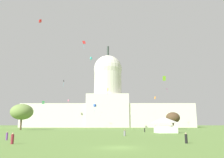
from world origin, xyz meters
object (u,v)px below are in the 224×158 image
(kite_orange_low, at_px, (155,98))
(kite_gold_low, at_px, (101,113))
(kite_pink_mid, at_px, (68,100))
(kite_yellow_low, at_px, (108,90))
(kite_lime_low, at_px, (164,78))
(kite_violet_low, at_px, (123,113))
(kite_green_low, at_px, (43,102))
(person_black_mid_center, at_px, (145,130))
(kite_black_mid, at_px, (64,82))
(person_purple_near_tree_west, at_px, (7,136))
(kite_blue_low, at_px, (95,106))
(person_maroon_lawn_far_left, at_px, (12,139))
(event_tent, at_px, (165,125))
(kite_magenta_mid, at_px, (167,90))
(kite_red_mid, at_px, (84,43))
(kite_white_low, at_px, (136,105))
(tree_east_near, at_px, (173,118))
(tree_west_mid, at_px, (22,112))
(kite_turquoise_high, at_px, (91,58))
(capitol_building, at_px, (108,105))
(person_grey_front_center, at_px, (125,133))
(kite_red_high, at_px, (40,21))

(kite_orange_low, bearing_deg, kite_gold_low, 61.89)
(kite_pink_mid, xyz_separation_m, kite_orange_low, (56.33, -43.85, -3.10))
(kite_pink_mid, xyz_separation_m, kite_yellow_low, (31.49, -80.98, -4.34))
(kite_lime_low, bearing_deg, kite_violet_low, -53.38)
(kite_green_low, bearing_deg, kite_yellow_low, 146.30)
(person_black_mid_center, relative_size, kite_yellow_low, 0.73)
(kite_pink_mid, height_order, kite_black_mid, kite_black_mid)
(person_purple_near_tree_west, relative_size, kite_black_mid, 0.33)
(kite_blue_low, bearing_deg, kite_yellow_low, -34.72)
(person_maroon_lawn_far_left, height_order, person_black_mid_center, person_black_mid_center)
(event_tent, xyz_separation_m, kite_black_mid, (-49.55, 70.18, 27.64))
(kite_magenta_mid, xyz_separation_m, kite_black_mid, (-69.67, -8.95, 4.20))
(kite_red_mid, xyz_separation_m, kite_white_low, (24.37, 57.46, -18.34))
(person_maroon_lawn_far_left, relative_size, kite_black_mid, 0.35)
(tree_east_near, xyz_separation_m, kite_pink_mid, (-66.71, 39.30, 13.72))
(tree_west_mid, bearing_deg, kite_orange_low, 8.71)
(kite_blue_low, xyz_separation_m, kite_yellow_low, (5.79, -11.16, 5.05))
(kite_white_low, xyz_separation_m, kite_lime_low, (1.65, -69.63, 2.42))
(event_tent, relative_size, kite_white_low, 2.03)
(kite_white_low, height_order, kite_green_low, kite_white_low)
(kite_black_mid, bearing_deg, kite_turquoise_high, -52.24)
(tree_west_mid, xyz_separation_m, kite_red_mid, (34.61, -33.26, 23.46))
(kite_violet_low, distance_m, kite_blue_low, 68.09)
(event_tent, relative_size, kite_green_low, 5.40)
(kite_blue_low, relative_size, kite_gold_low, 2.09)
(kite_magenta_mid, xyz_separation_m, kite_yellow_low, (-38.97, -68.23, -10.32))
(capitol_building, height_order, person_purple_near_tree_west, capitol_building)
(kite_blue_low, bearing_deg, kite_turquoise_high, 126.99)
(kite_gold_low, relative_size, kite_yellow_low, 0.85)
(person_purple_near_tree_west, bearing_deg, kite_magenta_mid, 163.18)
(kite_black_mid, relative_size, kite_green_low, 3.49)
(person_grey_front_center, bearing_deg, person_maroon_lawn_far_left, -150.42)
(capitol_building, xyz_separation_m, kite_red_high, (-23.47, -107.09, 23.62))
(kite_gold_low, bearing_deg, kite_red_high, -65.95)
(tree_west_mid, height_order, kite_pink_mid, kite_pink_mid)
(tree_west_mid, height_order, person_grey_front_center, tree_west_mid)
(kite_black_mid, height_order, kite_orange_low, kite_black_mid)
(kite_magenta_mid, distance_m, kite_yellow_low, 79.25)
(event_tent, height_order, kite_magenta_mid, kite_magenta_mid)
(person_black_mid_center, bearing_deg, tree_east_near, 39.40)
(tree_west_mid, height_order, person_maroon_lawn_far_left, tree_west_mid)
(capitol_building, bearing_deg, kite_red_mid, -93.10)
(kite_yellow_low, bearing_deg, kite_pink_mid, -141.01)
(capitol_building, height_order, person_maroon_lawn_far_left, capitol_building)
(kite_green_low, bearing_deg, kite_lime_low, 131.00)
(person_black_mid_center, bearing_deg, kite_yellow_low, 134.26)
(kite_gold_low, xyz_separation_m, kite_yellow_low, (7.42, -81.23, 5.21))
(event_tent, xyz_separation_m, kite_white_low, (-3.11, 61.80, 11.32))
(person_maroon_lawn_far_left, xyz_separation_m, person_grey_front_center, (17.47, 21.95, -0.07))
(person_maroon_lawn_far_left, bearing_deg, kite_violet_low, -120.11)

